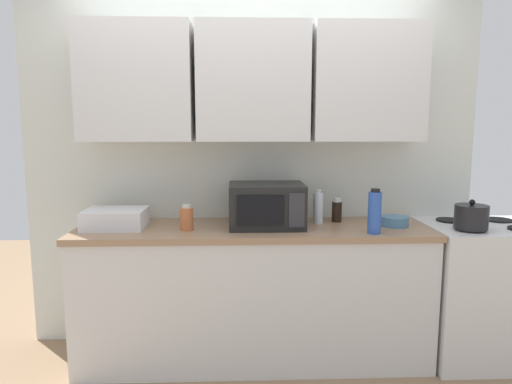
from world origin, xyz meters
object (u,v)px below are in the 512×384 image
object	(u,v)px
bottle_spice_jar	(187,218)
bowl_ceramic_small	(394,221)
dish_rack	(115,219)
bottle_soy_dark	(337,210)
microwave	(267,205)
stove_range	(480,290)
kettle	(471,217)
bottle_blue_cleaner	(375,212)
bottle_clear_tall	(318,208)

from	to	relation	value
bottle_spice_jar	bowl_ceramic_small	xyz separation A→B (m)	(1.34, 0.07, -0.04)
dish_rack	bottle_soy_dark	bearing A→B (deg)	5.21
microwave	bottle_soy_dark	distance (m)	0.51
stove_range	kettle	xyz separation A→B (m)	(-0.17, -0.14, 0.54)
bottle_spice_jar	bottle_blue_cleaner	bearing A→B (deg)	-6.68
microwave	bottle_clear_tall	xyz separation A→B (m)	(0.35, 0.09, -0.03)
microwave	bottle_blue_cleaner	xyz separation A→B (m)	(0.64, -0.22, -0.01)
stove_range	kettle	distance (m)	0.58
bottle_clear_tall	bowl_ceramic_small	size ratio (longest dim) A/B	1.26
bowl_ceramic_small	bottle_clear_tall	bearing A→B (deg)	168.28
kettle	dish_rack	bearing A→B (deg)	175.92
bottle_spice_jar	bottle_soy_dark	distance (m)	1.02
dish_rack	kettle	bearing A→B (deg)	-4.08
bottle_spice_jar	bowl_ceramic_small	distance (m)	1.35
stove_range	bottle_spice_jar	size ratio (longest dim) A/B	5.61
microwave	bottle_blue_cleaner	distance (m)	0.68
bottle_soy_dark	bottle_clear_tall	world-z (taller)	bottle_clear_tall
kettle	bowl_ceramic_small	size ratio (longest dim) A/B	1.11
stove_range	bottle_blue_cleaner	bearing A→B (deg)	-166.27
dish_rack	microwave	bearing A→B (deg)	0.05
dish_rack	bottle_spice_jar	xyz separation A→B (m)	(0.46, -0.08, 0.02)
bottle_spice_jar	bottle_clear_tall	distance (m)	0.88
kettle	bottle_soy_dark	size ratio (longest dim) A/B	1.21
stove_range	bottle_soy_dark	bearing A→B (deg)	170.87
kettle	bottle_soy_dark	distance (m)	0.84
kettle	bottle_clear_tall	distance (m)	0.95
dish_rack	bottle_soy_dark	xyz separation A→B (m)	(1.46, 0.13, 0.02)
bottle_clear_tall	bowl_ceramic_small	world-z (taller)	bottle_clear_tall
bottle_blue_cleaner	bottle_soy_dark	xyz separation A→B (m)	(-0.15, 0.35, -0.05)
bottle_blue_cleaner	bottle_soy_dark	world-z (taller)	bottle_blue_cleaner
microwave	dish_rack	distance (m)	0.98
stove_range	bottle_clear_tall	xyz separation A→B (m)	(-1.09, 0.11, 0.56)
stove_range	microwave	distance (m)	1.56
bottle_soy_dark	kettle	bearing A→B (deg)	-20.53
bottle_spice_jar	bottle_clear_tall	world-z (taller)	bottle_clear_tall
bottle_blue_cleaner	bottle_soy_dark	distance (m)	0.38
stove_range	dish_rack	bearing A→B (deg)	179.53
kettle	bottle_blue_cleaner	size ratio (longest dim) A/B	0.74
bottle_blue_cleaner	bottle_clear_tall	size ratio (longest dim) A/B	1.20
bottle_spice_jar	bowl_ceramic_small	bearing A→B (deg)	2.86
bottle_spice_jar	bottle_clear_tall	xyz separation A→B (m)	(0.86, 0.17, 0.03)
bottle_blue_cleaner	bottle_clear_tall	bearing A→B (deg)	133.92
kettle	bottle_clear_tall	world-z (taller)	bottle_clear_tall
kettle	bottle_soy_dark	bearing A→B (deg)	159.47
dish_rack	bottle_blue_cleaner	bearing A→B (deg)	-7.59
dish_rack	bottle_blue_cleaner	xyz separation A→B (m)	(1.61, -0.22, 0.07)
bottle_blue_cleaner	bottle_clear_tall	distance (m)	0.42
dish_rack	bottle_soy_dark	distance (m)	1.47
microwave	dish_rack	bearing A→B (deg)	-179.95
stove_range	bottle_clear_tall	bearing A→B (deg)	174.36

